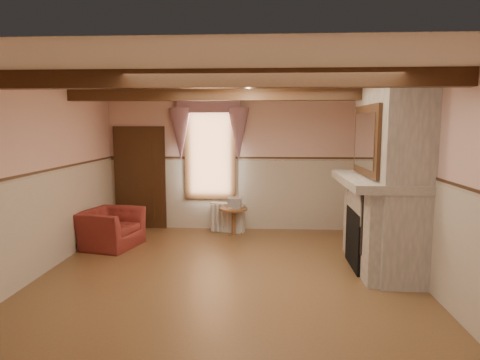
# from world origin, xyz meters

# --- Properties ---
(floor) EXTENTS (5.50, 6.00, 0.01)m
(floor) POSITION_xyz_m (0.00, 0.00, 0.00)
(floor) COLOR brown
(floor) RESTS_ON ground
(ceiling) EXTENTS (5.50, 6.00, 0.01)m
(ceiling) POSITION_xyz_m (0.00, 0.00, 2.80)
(ceiling) COLOR silver
(ceiling) RESTS_ON wall_back
(wall_back) EXTENTS (5.50, 0.02, 2.80)m
(wall_back) POSITION_xyz_m (0.00, 3.00, 1.40)
(wall_back) COLOR #D8A696
(wall_back) RESTS_ON floor
(wall_front) EXTENTS (5.50, 0.02, 2.80)m
(wall_front) POSITION_xyz_m (0.00, -3.00, 1.40)
(wall_front) COLOR #D8A696
(wall_front) RESTS_ON floor
(wall_left) EXTENTS (0.02, 6.00, 2.80)m
(wall_left) POSITION_xyz_m (-2.75, 0.00, 1.40)
(wall_left) COLOR #D8A696
(wall_left) RESTS_ON floor
(wall_right) EXTENTS (0.02, 6.00, 2.80)m
(wall_right) POSITION_xyz_m (2.75, 0.00, 1.40)
(wall_right) COLOR #D8A696
(wall_right) RESTS_ON floor
(wainscot) EXTENTS (5.50, 6.00, 1.50)m
(wainscot) POSITION_xyz_m (0.00, 0.00, 0.75)
(wainscot) COLOR #C3B19D
(wainscot) RESTS_ON floor
(chair_rail) EXTENTS (5.50, 6.00, 0.08)m
(chair_rail) POSITION_xyz_m (0.00, 0.00, 1.50)
(chair_rail) COLOR black
(chair_rail) RESTS_ON wainscot
(firebox) EXTENTS (0.20, 0.95, 0.90)m
(firebox) POSITION_xyz_m (2.00, 0.60, 0.45)
(firebox) COLOR black
(firebox) RESTS_ON floor
(armchair) EXTENTS (1.13, 1.23, 0.68)m
(armchair) POSITION_xyz_m (-2.25, 1.48, 0.34)
(armchair) COLOR maroon
(armchair) RESTS_ON floor
(side_table) EXTENTS (0.66, 0.66, 0.55)m
(side_table) POSITION_xyz_m (-0.07, 2.47, 0.28)
(side_table) COLOR brown
(side_table) RESTS_ON floor
(book_stack) EXTENTS (0.27, 0.32, 0.20)m
(book_stack) POSITION_xyz_m (-0.05, 2.51, 0.65)
(book_stack) COLOR #B7AD8C
(book_stack) RESTS_ON side_table
(radiator) EXTENTS (0.72, 0.37, 0.60)m
(radiator) POSITION_xyz_m (-0.21, 2.70, 0.30)
(radiator) COLOR silver
(radiator) RESTS_ON floor
(bowl) EXTENTS (0.37, 0.37, 0.09)m
(bowl) POSITION_xyz_m (2.24, 0.40, 1.47)
(bowl) COLOR brown
(bowl) RESTS_ON mantel
(mantel_clock) EXTENTS (0.14, 0.24, 0.20)m
(mantel_clock) POSITION_xyz_m (2.24, 1.39, 1.52)
(mantel_clock) COLOR black
(mantel_clock) RESTS_ON mantel
(oil_lamp) EXTENTS (0.11, 0.11, 0.28)m
(oil_lamp) POSITION_xyz_m (2.24, 1.07, 1.56)
(oil_lamp) COLOR gold
(oil_lamp) RESTS_ON mantel
(candle_red) EXTENTS (0.06, 0.06, 0.16)m
(candle_red) POSITION_xyz_m (2.24, -0.21, 1.50)
(candle_red) COLOR #B01915
(candle_red) RESTS_ON mantel
(jar_yellow) EXTENTS (0.06, 0.06, 0.12)m
(jar_yellow) POSITION_xyz_m (2.24, -0.01, 1.48)
(jar_yellow) COLOR gold
(jar_yellow) RESTS_ON mantel
(fireplace) EXTENTS (0.85, 2.00, 2.80)m
(fireplace) POSITION_xyz_m (2.42, 0.60, 1.40)
(fireplace) COLOR gray
(fireplace) RESTS_ON floor
(mantel) EXTENTS (1.05, 2.05, 0.12)m
(mantel) POSITION_xyz_m (2.24, 0.60, 1.36)
(mantel) COLOR gray
(mantel) RESTS_ON fireplace
(overmantel_mirror) EXTENTS (0.06, 1.44, 1.04)m
(overmantel_mirror) POSITION_xyz_m (2.06, 0.60, 1.97)
(overmantel_mirror) COLOR silver
(overmantel_mirror) RESTS_ON fireplace
(door) EXTENTS (1.10, 0.10, 2.10)m
(door) POSITION_xyz_m (-2.10, 2.94, 1.05)
(door) COLOR black
(door) RESTS_ON floor
(window) EXTENTS (1.06, 0.08, 2.02)m
(window) POSITION_xyz_m (-0.60, 2.97, 1.65)
(window) COLOR white
(window) RESTS_ON wall_back
(window_drapes) EXTENTS (1.30, 0.14, 1.40)m
(window_drapes) POSITION_xyz_m (-0.60, 2.88, 2.25)
(window_drapes) COLOR gray
(window_drapes) RESTS_ON wall_back
(ceiling_beam_front) EXTENTS (5.50, 0.18, 0.20)m
(ceiling_beam_front) POSITION_xyz_m (0.00, -1.20, 2.70)
(ceiling_beam_front) COLOR black
(ceiling_beam_front) RESTS_ON ceiling
(ceiling_beam_back) EXTENTS (5.50, 0.18, 0.20)m
(ceiling_beam_back) POSITION_xyz_m (0.00, 1.20, 2.70)
(ceiling_beam_back) COLOR black
(ceiling_beam_back) RESTS_ON ceiling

